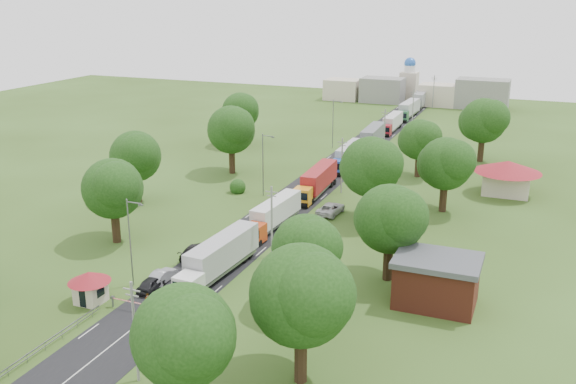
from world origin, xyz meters
The scene contains 46 objects.
ground centered at (0.00, 0.00, 0.00)m, with size 260.00×260.00×0.00m, color #314818.
road centered at (0.00, 20.00, 0.00)m, with size 8.00×200.00×0.04m, color black.
boom_barrier centered at (-1.36, -25.00, 0.89)m, with size 9.22×0.35×1.18m.
guard_booth centered at (-7.20, -25.00, 2.16)m, with size 4.40×4.40×3.45m.
guard_rail centered at (-5.00, -35.00, 0.00)m, with size 0.10×17.00×1.70m, color slate, non-canonical shape.
info_sign centered at (5.20, 35.00, 3.00)m, with size 0.12×3.10×4.10m.
pole_0 centered at (5.50, -35.00, 4.68)m, with size 1.60×0.24×9.00m.
pole_1 centered at (5.50, -7.00, 4.68)m, with size 1.60×0.24×9.00m.
pole_2 centered at (5.50, 21.00, 4.68)m, with size 1.60×0.24×9.00m.
pole_3 centered at (5.50, 49.00, 4.68)m, with size 1.60×0.24×9.00m.
pole_4 centered at (5.50, 77.00, 4.68)m, with size 1.60×0.24×9.00m.
pole_5 centered at (5.50, 105.00, 4.68)m, with size 1.60×0.24×9.00m.
lamp_0 centered at (-5.35, -20.00, 5.55)m, with size 2.03×0.22×10.00m.
lamp_1 centered at (-5.35, 15.00, 5.55)m, with size 2.03×0.22×10.00m.
lamp_2 centered at (-5.35, 50.00, 5.55)m, with size 2.03×0.22×10.00m.
tree_0 centered at (11.99, -37.84, 7.22)m, with size 8.80×8.80×11.07m.
tree_1 centered at (17.99, -29.83, 7.85)m, with size 9.60×9.60×12.05m.
tree_2 centered at (13.99, -17.86, 6.60)m, with size 8.00×8.00×10.10m.
tree_3 centered at (19.99, -7.84, 7.22)m, with size 8.80×8.80×11.07m.
tree_4 centered at (12.99, 10.17, 7.85)m, with size 9.60×9.60×12.05m.
tree_5 centered at (21.99, 18.16, 7.22)m, with size 8.80×8.80×11.07m.
tree_6 centered at (14.99, 35.14, 6.60)m, with size 8.00×8.00×10.10m.
tree_7 centered at (23.99, 50.17, 7.85)m, with size 9.60×9.60×12.05m.
tree_10 centered at (-15.01, -9.84, 7.22)m, with size 8.80×8.80×11.07m.
tree_11 centered at (-22.01, 5.16, 7.22)m, with size 8.80×8.80×11.07m.
tree_12 centered at (-16.01, 25.17, 7.85)m, with size 9.60×9.60×12.05m.
tree_13 centered at (-24.01, 45.16, 7.22)m, with size 8.80×8.80×11.07m.
house_brick centered at (26.00, -12.00, 2.65)m, with size 8.60×6.60×5.20m.
house_cream centered at (30.00, 30.00, 3.64)m, with size 10.08×10.08×5.80m.
distant_town centered at (0.68, 110.00, 3.49)m, with size 52.00×8.00×8.00m.
church centered at (-4.00, 118.00, 5.39)m, with size 5.00×5.00×12.30m.
truck_0 centered at (2.10, -14.32, 2.25)m, with size 3.40×15.39×4.25m.
truck_1 centered at (1.81, 2.12, 2.01)m, with size 3.06×13.70×3.78m.
truck_2 centered at (2.15, 18.85, 2.19)m, with size 3.03×14.90×4.12m.
truck_3 centered at (1.96, 36.80, 2.12)m, with size 2.60×14.41×3.99m.
truck_4 centered at (2.03, 52.62, 2.26)m, with size 3.10×15.41×4.26m.
truck_5 centered at (2.10, 70.55, 1.98)m, with size 2.34×13.48×3.74m.
truck_6 centered at (2.20, 88.23, 2.17)m, with size 2.98×14.78×4.09m.
truck_7 centered at (1.99, 104.40, 2.28)m, with size 3.22×15.53×4.29m.
car_lane_front centered at (-3.00, -20.15, 0.73)m, with size 1.73×4.30×1.47m, color black.
car_lane_mid centered at (-3.00, -18.00, 0.71)m, with size 1.51×4.34×1.43m, color #94969C.
car_lane_rear centered at (-3.00, -10.62, 0.82)m, with size 2.30×5.67×1.65m, color black.
car_verge_near centered at (7.16, 10.63, 0.82)m, with size 2.71×5.87×1.63m, color silver.
car_verge_far centered at (5.50, 32.45, 0.71)m, with size 1.67×4.15×1.41m, color #55565C.
pedestrian_near centered at (-0.55, -24.50, 0.97)m, with size 0.71×0.46×1.94m, color gray.
pedestrian_booth centered at (-6.50, -24.07, 0.95)m, with size 0.92×0.72×1.89m, color gray.
Camera 1 is at (34.28, -73.14, 30.93)m, focal length 40.00 mm.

